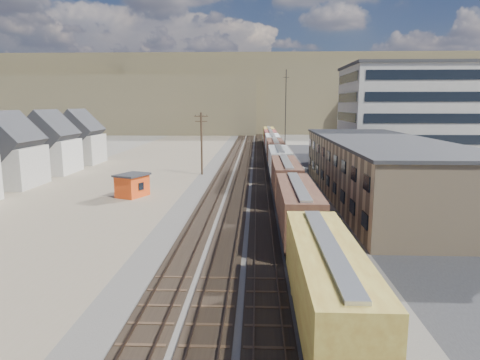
{
  "coord_description": "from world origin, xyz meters",
  "views": [
    {
      "loc": [
        0.39,
        -26.09,
        11.21
      ],
      "look_at": [
        -1.47,
        20.42,
        3.0
      ],
      "focal_mm": 32.0,
      "sensor_mm": 36.0,
      "label": 1
    }
  ],
  "objects_px": {
    "parked_car_blue": "(431,172)",
    "maintenance_shed": "(132,185)",
    "freight_train": "(277,155)",
    "utility_pole_north": "(202,142)"
  },
  "relations": [
    {
      "from": "parked_car_blue",
      "to": "freight_train",
      "type": "bearing_deg",
      "value": 127.98
    },
    {
      "from": "utility_pole_north",
      "to": "maintenance_shed",
      "type": "bearing_deg",
      "value": -110.8
    },
    {
      "from": "parked_car_blue",
      "to": "maintenance_shed",
      "type": "bearing_deg",
      "value": 160.99
    },
    {
      "from": "maintenance_shed",
      "to": "parked_car_blue",
      "type": "bearing_deg",
      "value": 21.23
    },
    {
      "from": "freight_train",
      "to": "parked_car_blue",
      "type": "height_order",
      "value": "freight_train"
    },
    {
      "from": "maintenance_shed",
      "to": "utility_pole_north",
      "type": "bearing_deg",
      "value": 69.2
    },
    {
      "from": "utility_pole_north",
      "to": "parked_car_blue",
      "type": "bearing_deg",
      "value": -0.52
    },
    {
      "from": "utility_pole_north",
      "to": "parked_car_blue",
      "type": "height_order",
      "value": "utility_pole_north"
    },
    {
      "from": "parked_car_blue",
      "to": "utility_pole_north",
      "type": "bearing_deg",
      "value": 139.23
    },
    {
      "from": "freight_train",
      "to": "utility_pole_north",
      "type": "relative_size",
      "value": 11.97
    }
  ]
}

